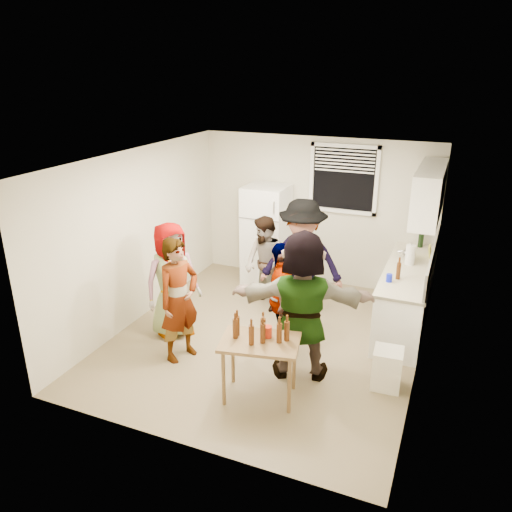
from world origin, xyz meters
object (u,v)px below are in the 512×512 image
at_px(refrigerator, 266,235).
at_px(wine_bottle, 420,247).
at_px(red_cup, 268,337).
at_px(guest_back_left, 265,307).
at_px(beer_bottle_table, 263,342).
at_px(kettle, 409,259).
at_px(guest_grey, 175,333).
at_px(guest_black, 280,348).
at_px(guest_orange, 299,373).
at_px(trash_bin, 387,368).
at_px(guest_back_right, 300,319).
at_px(serving_table, 260,396).
at_px(beer_bottle_counter, 398,279).
at_px(guest_stripe, 182,356).
at_px(blue_cup, 389,282).

xyz_separation_m(refrigerator, wine_bottle, (2.50, 0.23, 0.05)).
xyz_separation_m(red_cup, guest_back_left, (-0.83, 2.02, -0.73)).
xyz_separation_m(refrigerator, guest_back_left, (0.37, -0.98, -0.85)).
bearing_deg(beer_bottle_table, guest_back_left, 111.06).
distance_m(kettle, wine_bottle, 0.64).
height_order(wine_bottle, guest_back_left, wine_bottle).
xyz_separation_m(guest_grey, guest_black, (1.51, 0.20, 0.00)).
height_order(refrigerator, guest_orange, refrigerator).
xyz_separation_m(guest_back_left, guest_orange, (1.06, -1.51, 0.00)).
xyz_separation_m(trash_bin, guest_back_left, (-2.09, 1.38, -0.25)).
distance_m(red_cup, guest_back_right, 1.99).
height_order(beer_bottle_table, guest_grey, beer_bottle_table).
bearing_deg(guest_black, serving_table, -12.84).
bearing_deg(beer_bottle_counter, kettle, 86.38).
xyz_separation_m(refrigerator, trash_bin, (2.45, -2.36, -0.60)).
xyz_separation_m(beer_bottle_counter, guest_black, (-1.35, -0.84, -0.90)).
bearing_deg(guest_grey, guest_stripe, -109.24).
height_order(beer_bottle_counter, blue_cup, beer_bottle_counter).
height_order(wine_bottle, beer_bottle_counter, wine_bottle).
xyz_separation_m(refrigerator, guest_black, (1.00, -2.03, -0.85)).
distance_m(serving_table, guest_black, 1.09).
relative_size(guest_stripe, guest_black, 1.08).
relative_size(guest_stripe, guest_back_right, 0.88).
bearing_deg(trash_bin, red_cup, -152.96).
relative_size(refrigerator, serving_table, 1.97).
relative_size(kettle, red_cup, 1.85).
distance_m(refrigerator, wine_bottle, 2.51).
height_order(guest_back_left, guest_black, guest_back_left).
bearing_deg(red_cup, serving_table, -112.57).
height_order(trash_bin, guest_back_left, trash_bin).
relative_size(guest_back_left, guest_back_right, 0.79).
bearing_deg(blue_cup, wine_bottle, 81.15).
bearing_deg(guest_back_right, guest_orange, -80.42).
bearing_deg(guest_black, beer_bottle_counter, 101.39).
bearing_deg(blue_cup, guest_back_left, 169.57).
distance_m(trash_bin, beer_bottle_table, 1.55).
relative_size(serving_table, guest_orange, 0.47).
relative_size(beer_bottle_counter, guest_orange, 0.12).
distance_m(refrigerator, beer_bottle_table, 3.35).
distance_m(trash_bin, guest_black, 1.51).
relative_size(trash_bin, beer_bottle_table, 2.11).
relative_size(red_cup, guest_grey, 0.08).
xyz_separation_m(kettle, guest_orange, (-0.97, -2.10, -0.90)).
distance_m(guest_back_left, guest_black, 1.23).
xyz_separation_m(serving_table, guest_back_left, (-0.79, 2.13, 0.00)).
bearing_deg(guest_stripe, guest_grey, 60.33).
relative_size(blue_cup, trash_bin, 0.22).
bearing_deg(guest_black, trash_bin, 56.56).
relative_size(beer_bottle_counter, guest_grey, 0.14).
bearing_deg(guest_black, beer_bottle_table, -10.86).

